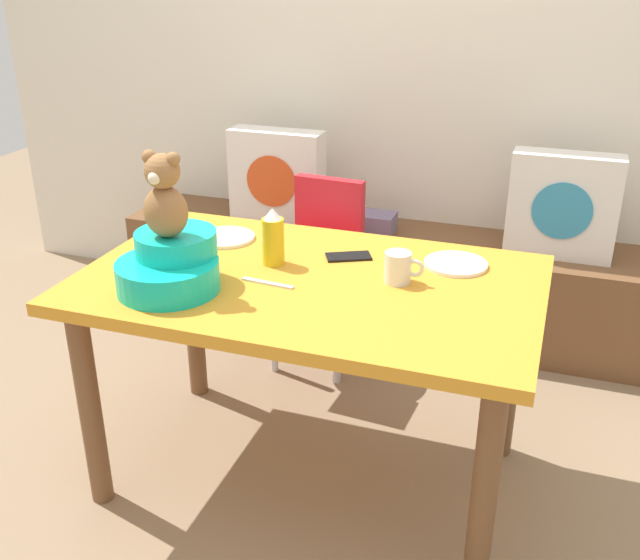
# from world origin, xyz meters

# --- Properties ---
(ground_plane) EXTENTS (8.00, 8.00, 0.00)m
(ground_plane) POSITION_xyz_m (0.00, 0.00, 0.00)
(ground_plane) COLOR #8C7256
(back_wall) EXTENTS (4.40, 0.10, 2.60)m
(back_wall) POSITION_xyz_m (0.00, 1.45, 1.30)
(back_wall) COLOR silver
(back_wall) RESTS_ON ground_plane
(window_bench) EXTENTS (2.60, 0.44, 0.46)m
(window_bench) POSITION_xyz_m (0.00, 1.18, 0.23)
(window_bench) COLOR brown
(window_bench) RESTS_ON ground_plane
(pillow_floral_left) EXTENTS (0.44, 0.15, 0.44)m
(pillow_floral_left) POSITION_xyz_m (-0.58, 1.16, 0.68)
(pillow_floral_left) COLOR white
(pillow_floral_left) RESTS_ON window_bench
(pillow_floral_right) EXTENTS (0.44, 0.15, 0.44)m
(pillow_floral_right) POSITION_xyz_m (0.70, 1.16, 0.68)
(pillow_floral_right) COLOR white
(pillow_floral_right) RESTS_ON window_bench
(book_stack) EXTENTS (0.20, 0.14, 0.09)m
(book_stack) POSITION_xyz_m (-0.11, 1.18, 0.50)
(book_stack) COLOR slate
(book_stack) RESTS_ON window_bench
(dining_table) EXTENTS (1.39, 0.86, 0.74)m
(dining_table) POSITION_xyz_m (0.00, 0.00, 0.64)
(dining_table) COLOR orange
(dining_table) RESTS_ON ground_plane
(highchair) EXTENTS (0.34, 0.47, 0.79)m
(highchair) POSITION_xyz_m (-0.23, 0.74, 0.52)
(highchair) COLOR red
(highchair) RESTS_ON ground_plane
(infant_seat_teal) EXTENTS (0.30, 0.33, 0.16)m
(infant_seat_teal) POSITION_xyz_m (-0.36, -0.20, 0.81)
(infant_seat_teal) COLOR #11BEA9
(infant_seat_teal) RESTS_ON dining_table
(teddy_bear) EXTENTS (0.13, 0.12, 0.25)m
(teddy_bear) POSITION_xyz_m (-0.36, -0.20, 1.02)
(teddy_bear) COLOR #95653A
(teddy_bear) RESTS_ON infant_seat_teal
(ketchup_bottle) EXTENTS (0.07, 0.07, 0.18)m
(ketchup_bottle) POSITION_xyz_m (-0.14, 0.07, 0.83)
(ketchup_bottle) COLOR gold
(ketchup_bottle) RESTS_ON dining_table
(coffee_mug) EXTENTS (0.12, 0.08, 0.09)m
(coffee_mug) POSITION_xyz_m (0.26, 0.06, 0.79)
(coffee_mug) COLOR silver
(coffee_mug) RESTS_ON dining_table
(dinner_plate_near) EXTENTS (0.20, 0.20, 0.01)m
(dinner_plate_near) POSITION_xyz_m (0.41, 0.24, 0.75)
(dinner_plate_near) COLOR white
(dinner_plate_near) RESTS_ON dining_table
(dinner_plate_far) EXTENTS (0.20, 0.20, 0.01)m
(dinner_plate_far) POSITION_xyz_m (-0.38, 0.21, 0.75)
(dinner_plate_far) COLOR white
(dinner_plate_far) RESTS_ON dining_table
(cell_phone) EXTENTS (0.16, 0.13, 0.01)m
(cell_phone) POSITION_xyz_m (0.07, 0.19, 0.74)
(cell_phone) COLOR black
(cell_phone) RESTS_ON dining_table
(table_fork) EXTENTS (0.17, 0.03, 0.01)m
(table_fork) POSITION_xyz_m (-0.10, -0.08, 0.74)
(table_fork) COLOR silver
(table_fork) RESTS_ON dining_table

